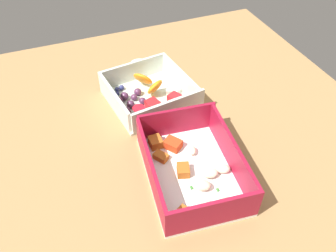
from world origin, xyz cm
name	(u,v)px	position (x,y,z in cm)	size (l,w,h in cm)	color
table_surface	(173,131)	(0.00, 0.00, 1.00)	(80.00, 80.00, 2.00)	#9E7547
pasta_container	(191,168)	(-11.89, 1.46, 3.95)	(22.02, 16.68, 6.23)	white
fruit_bowl	(148,95)	(9.19, 1.81, 3.74)	(17.75, 17.73, 5.12)	silver
paper_cup_liner	(138,67)	(20.82, 0.31, 2.92)	(4.20, 4.20, 1.84)	white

